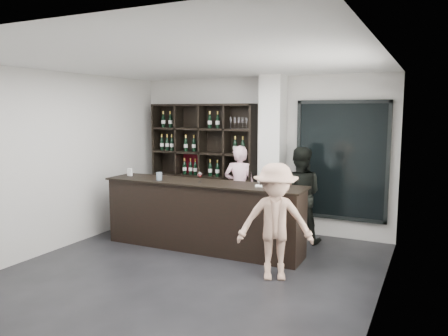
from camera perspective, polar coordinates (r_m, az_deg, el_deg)
The scene contains 12 objects.
floor at distance 6.29m, azimuth -4.87°, elevation -13.72°, with size 5.00×5.50×0.01m, color black.
wine_shelf at distance 8.72m, azimuth -2.80°, elevation 0.46°, with size 2.20×0.35×2.40m, color black, non-canonical shape.
structural_column at distance 8.00m, azimuth 6.32°, elevation 1.59°, with size 0.40×0.40×2.90m, color silver.
glass_panel at distance 7.90m, azimuth 15.09°, elevation 0.93°, with size 1.60×0.08×2.10m.
tasting_counter at distance 7.19m, azimuth -2.81°, elevation -6.22°, with size 3.40×0.70×1.12m.
taster_pink at distance 8.25m, azimuth 2.06°, elevation -2.67°, with size 0.59×0.39×1.63m, color #F4BBC9.
taster_black at distance 7.63m, azimuth 9.78°, elevation -3.48°, with size 0.81×0.63×1.66m, color black.
customer at distance 5.92m, azimuth 6.71°, elevation -6.99°, with size 1.02×0.59×1.58m, color tan.
wine_glass at distance 7.03m, azimuth -3.17°, elevation -1.11°, with size 0.08×0.08×0.19m, color white, non-canonical shape.
spit_cup at distance 7.32m, azimuth -8.47°, elevation -1.08°, with size 0.10×0.10×0.13m, color silver.
napkin_stack at distance 6.67m, azimuth 4.61°, elevation -2.34°, with size 0.12×0.12×0.02m, color white.
card_stand at distance 7.90m, azimuth -12.21°, elevation -0.53°, with size 0.09×0.04×0.13m, color white.
Camera 1 is at (3.03, -5.02, 2.27)m, focal length 35.00 mm.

